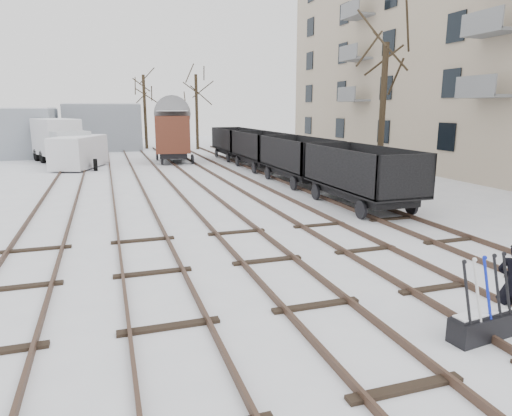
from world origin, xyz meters
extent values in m
plane|color=white|center=(0.00, 0.00, 0.00)|extent=(120.00, 120.00, 0.00)
cube|color=black|center=(-6.72, 14.00, 0.07)|extent=(0.07, 52.00, 0.15)
cube|color=black|center=(-5.28, 14.00, 0.07)|extent=(0.07, 52.00, 0.15)
cube|color=black|center=(-6.00, 2.00, 0.03)|extent=(1.90, 0.20, 0.08)
cube|color=black|center=(-3.72, 14.00, 0.07)|extent=(0.07, 52.00, 0.15)
cube|color=black|center=(-2.28, 14.00, 0.07)|extent=(0.07, 52.00, 0.15)
cube|color=black|center=(-3.00, 2.00, 0.03)|extent=(1.90, 0.20, 0.08)
cube|color=black|center=(-0.72, 14.00, 0.07)|extent=(0.07, 52.00, 0.15)
cube|color=black|center=(0.72, 14.00, 0.07)|extent=(0.07, 52.00, 0.15)
cube|color=black|center=(0.00, 2.00, 0.03)|extent=(1.90, 0.20, 0.08)
cube|color=black|center=(2.28, 14.00, 0.07)|extent=(0.07, 52.00, 0.15)
cube|color=black|center=(3.72, 14.00, 0.07)|extent=(0.07, 52.00, 0.15)
cube|color=black|center=(3.00, 2.00, 0.03)|extent=(1.90, 0.20, 0.08)
cube|color=black|center=(5.28, 14.00, 0.07)|extent=(0.07, 52.00, 0.15)
cube|color=black|center=(6.72, 14.00, 0.07)|extent=(0.07, 52.00, 0.15)
cube|color=black|center=(6.00, 2.00, 0.03)|extent=(1.90, 0.20, 0.08)
cube|color=gray|center=(-4.00, 40.00, 2.20)|extent=(7.00, 6.00, 4.40)
cube|color=white|center=(-4.00, 40.00, 4.45)|extent=(6.86, 5.88, 0.10)
cube|color=black|center=(2.22, -2.12, 0.22)|extent=(1.34, 0.58, 0.44)
cube|color=black|center=(2.22, -2.12, 0.46)|extent=(1.33, 0.46, 0.06)
cube|color=white|center=(2.22, -2.12, 0.50)|extent=(1.27, 0.42, 0.03)
cylinder|color=black|center=(1.72, -2.18, 0.95)|extent=(0.09, 0.32, 1.08)
cylinder|color=silver|center=(1.97, -2.15, 0.95)|extent=(0.09, 0.32, 1.08)
cylinder|color=#0D1FB3|center=(2.22, -2.12, 0.95)|extent=(0.09, 0.32, 1.08)
cylinder|color=black|center=(2.47, -2.09, 0.95)|extent=(0.09, 0.32, 1.08)
cylinder|color=black|center=(2.72, -2.05, 0.95)|extent=(0.09, 0.32, 1.08)
cube|color=black|center=(6.00, 8.37, 0.65)|extent=(1.92, 5.29, 0.40)
cube|color=black|center=(6.00, 8.37, 0.85)|extent=(2.41, 6.01, 0.12)
cube|color=black|center=(4.85, 8.37, 1.65)|extent=(0.10, 6.01, 1.60)
cube|color=black|center=(7.15, 8.37, 1.65)|extent=(0.10, 6.01, 1.60)
cube|color=white|center=(6.00, 8.37, 0.95)|extent=(2.16, 5.77, 0.06)
cylinder|color=black|center=(4.90, 6.45, 0.35)|extent=(0.12, 0.70, 0.70)
cylinder|color=black|center=(7.10, 10.29, 0.35)|extent=(0.12, 0.70, 0.70)
cube|color=black|center=(6.00, 14.77, 0.65)|extent=(1.92, 5.29, 0.40)
cube|color=black|center=(6.00, 14.77, 0.85)|extent=(2.41, 6.01, 0.12)
cube|color=black|center=(4.85, 14.77, 1.65)|extent=(0.10, 6.01, 1.60)
cube|color=black|center=(7.15, 14.77, 1.65)|extent=(0.10, 6.01, 1.60)
cube|color=white|center=(6.00, 14.77, 0.95)|extent=(2.16, 5.77, 0.06)
cylinder|color=black|center=(4.90, 12.85, 0.35)|extent=(0.12, 0.70, 0.70)
cylinder|color=black|center=(7.10, 16.69, 0.35)|extent=(0.12, 0.70, 0.70)
cube|color=black|center=(6.00, 21.17, 0.65)|extent=(1.92, 5.29, 0.40)
cube|color=black|center=(6.00, 21.17, 0.85)|extent=(2.41, 6.01, 0.12)
cube|color=black|center=(4.85, 21.17, 1.65)|extent=(0.10, 6.01, 1.60)
cube|color=black|center=(7.15, 21.17, 1.65)|extent=(0.10, 6.01, 1.60)
cube|color=white|center=(6.00, 21.17, 0.95)|extent=(2.16, 5.77, 0.06)
cylinder|color=black|center=(4.90, 19.25, 0.35)|extent=(0.12, 0.70, 0.70)
cylinder|color=black|center=(7.10, 23.09, 0.35)|extent=(0.12, 0.70, 0.70)
cube|color=black|center=(6.00, 27.57, 0.65)|extent=(1.92, 5.29, 0.40)
cube|color=black|center=(6.00, 27.57, 0.85)|extent=(2.41, 6.01, 0.12)
cube|color=black|center=(4.85, 27.57, 1.65)|extent=(0.10, 6.01, 1.60)
cube|color=black|center=(7.15, 27.57, 1.65)|extent=(0.10, 6.01, 1.60)
cube|color=white|center=(6.00, 27.57, 0.95)|extent=(2.16, 5.77, 0.06)
cylinder|color=black|center=(4.90, 25.65, 0.35)|extent=(0.12, 0.70, 0.70)
cylinder|color=black|center=(7.10, 29.49, 0.35)|extent=(0.12, 0.70, 0.70)
cube|color=black|center=(1.03, 27.12, 0.66)|extent=(2.60, 4.69, 0.40)
cube|color=#502618|center=(1.03, 27.12, 2.17)|extent=(3.18, 5.37, 2.63)
cube|color=white|center=(1.03, 27.12, 3.84)|extent=(2.90, 5.08, 0.04)
cylinder|color=black|center=(-0.08, 25.50, 0.35)|extent=(0.12, 0.71, 0.71)
cylinder|color=black|center=(2.15, 28.74, 0.35)|extent=(0.12, 0.71, 0.71)
cube|color=black|center=(-7.12, 29.03, 0.52)|extent=(3.62, 7.13, 0.28)
cube|color=#ABB2B5|center=(-7.12, 26.38, 1.28)|extent=(2.80, 2.58, 2.37)
cube|color=silver|center=(-7.12, 29.78, 1.89)|extent=(3.96, 5.44, 2.65)
cube|color=white|center=(-7.12, 29.78, 3.24)|extent=(3.89, 5.34, 0.04)
cylinder|color=black|center=(-8.16, 26.56, 0.47)|extent=(0.28, 0.95, 0.95)
cylinder|color=black|center=(-6.08, 31.68, 0.47)|extent=(0.28, 0.95, 0.95)
cube|color=silver|center=(-5.63, 25.28, 1.13)|extent=(3.76, 5.40, 2.03)
cube|color=white|center=(-5.63, 25.28, 2.17)|extent=(3.67, 5.28, 0.05)
cylinder|color=black|center=(-6.64, 23.70, 0.39)|extent=(0.25, 0.79, 0.79)
cylinder|color=black|center=(-4.61, 26.86, 0.39)|extent=(0.25, 0.79, 0.79)
cylinder|color=black|center=(8.77, 11.29, 3.50)|extent=(0.30, 0.30, 7.00)
cylinder|color=black|center=(0.11, 40.00, 3.64)|extent=(0.30, 0.30, 7.29)
cylinder|color=black|center=(4.92, 37.71, 3.64)|extent=(0.30, 0.30, 7.27)
camera|label=1|loc=(-3.91, -7.92, 4.00)|focal=32.00mm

